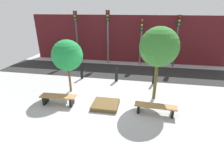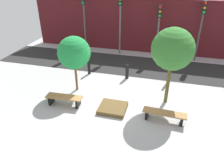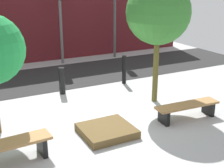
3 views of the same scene
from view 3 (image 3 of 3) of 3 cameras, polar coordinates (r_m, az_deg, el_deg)
ground_plane at (r=8.34m, az=-3.71°, el=-6.66°), size 18.00×18.00×0.00m
road_strip at (r=12.07m, az=-11.91°, el=1.01°), size 18.00×3.24×0.01m
building_facade at (r=14.47m, az=-15.72°, el=11.29°), size 16.20×0.50×3.82m
bench_left at (r=6.70m, az=-18.29°, el=-11.07°), size 1.72×0.57×0.47m
bench_right at (r=8.53m, az=13.57°, el=-4.28°), size 1.83×0.52×0.43m
planter_bed at (r=7.58m, az=-0.97°, el=-8.53°), size 1.22×1.14×0.19m
tree_behind_right_bench at (r=9.10m, az=8.46°, el=12.77°), size 1.84×1.84×3.60m
bollard_left at (r=10.22m, az=-9.13°, el=0.59°), size 0.20×0.20×0.88m
bollard_center at (r=11.11m, az=2.23°, el=2.64°), size 0.15×0.15×1.02m
traffic_light_mid_east at (r=13.79m, az=-9.47°, el=13.65°), size 0.28×0.27×3.53m
traffic_light_east at (r=14.82m, az=0.53°, el=15.06°), size 0.28×0.27×3.88m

